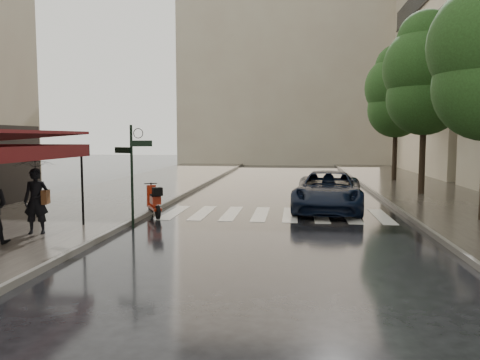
# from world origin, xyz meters

# --- Properties ---
(ground) EXTENTS (120.00, 120.00, 0.00)m
(ground) POSITION_xyz_m (0.00, 0.00, 0.00)
(ground) COLOR black
(ground) RESTS_ON ground
(sidewalk_near) EXTENTS (6.00, 60.00, 0.12)m
(sidewalk_near) POSITION_xyz_m (-4.50, 12.00, 0.06)
(sidewalk_near) COLOR #38332D
(sidewalk_near) RESTS_ON ground
(sidewalk_far) EXTENTS (5.50, 60.00, 0.12)m
(sidewalk_far) POSITION_xyz_m (10.25, 12.00, 0.06)
(sidewalk_far) COLOR #38332D
(sidewalk_far) RESTS_ON ground
(curb_near) EXTENTS (0.12, 60.00, 0.16)m
(curb_near) POSITION_xyz_m (-1.45, 12.00, 0.07)
(curb_near) COLOR #595651
(curb_near) RESTS_ON ground
(curb_far) EXTENTS (0.12, 60.00, 0.16)m
(curb_far) POSITION_xyz_m (7.45, 12.00, 0.07)
(curb_far) COLOR #595651
(curb_far) RESTS_ON ground
(crosswalk) EXTENTS (7.85, 3.20, 0.01)m
(crosswalk) POSITION_xyz_m (2.98, 6.00, 0.01)
(crosswalk) COLOR silver
(crosswalk) RESTS_ON ground
(signpost) EXTENTS (1.17, 0.29, 3.10)m
(signpost) POSITION_xyz_m (-1.19, 3.00, 1.83)
(signpost) COLOR black
(signpost) RESTS_ON ground
(haussmann_far) EXTENTS (8.00, 16.00, 18.50)m
(haussmann_far) POSITION_xyz_m (16.50, 26.00, 9.25)
(haussmann_far) COLOR tan
(haussmann_far) RESTS_ON ground
(backdrop_building) EXTENTS (22.00, 6.00, 20.00)m
(backdrop_building) POSITION_xyz_m (3.00, 38.00, 10.00)
(backdrop_building) COLOR tan
(backdrop_building) RESTS_ON ground
(tree_mid) EXTENTS (3.80, 3.80, 8.34)m
(tree_mid) POSITION_xyz_m (9.50, 12.00, 5.59)
(tree_mid) COLOR black
(tree_mid) RESTS_ON sidewalk_far
(tree_far) EXTENTS (3.80, 3.80, 8.16)m
(tree_far) POSITION_xyz_m (9.70, 19.00, 5.46)
(tree_far) COLOR black
(tree_far) RESTS_ON sidewalk_far
(pedestrian_with_umbrella) EXTENTS (1.25, 1.26, 2.52)m
(pedestrian_with_umbrella) POSITION_xyz_m (-3.30, 1.35, 1.79)
(pedestrian_with_umbrella) COLOR black
(pedestrian_with_umbrella) RESTS_ON sidewalk_near
(scooter) EXTENTS (0.96, 1.53, 1.11)m
(scooter) POSITION_xyz_m (-1.16, 5.06, 0.51)
(scooter) COLOR black
(scooter) RESTS_ON ground
(parked_car) EXTENTS (2.91, 5.49, 1.47)m
(parked_car) POSITION_xyz_m (4.89, 7.13, 0.73)
(parked_car) COLOR black
(parked_car) RESTS_ON ground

